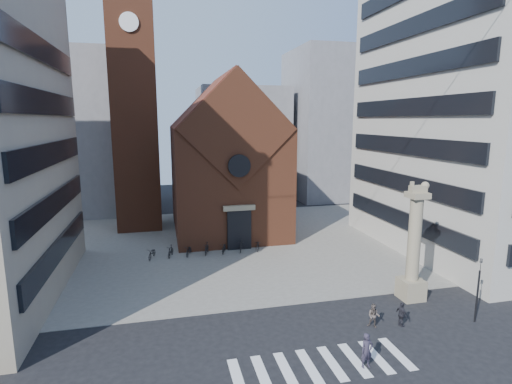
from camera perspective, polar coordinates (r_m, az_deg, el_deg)
ground at (r=25.63m, az=5.33°, el=-19.90°), size 120.00×120.00×0.00m
piazza at (r=42.58m, az=-2.94°, el=-7.29°), size 46.00×30.00×0.05m
zebra_crossing at (r=23.42m, az=9.27°, el=-23.18°), size 10.20×3.20×0.01m
church at (r=46.80m, az=-4.39°, el=4.27°), size 12.00×16.65×18.00m
campanile at (r=49.08m, az=-17.02°, el=13.20°), size 5.50×5.50×31.20m
building_right at (r=45.54m, az=30.90°, el=12.81°), size 18.00×22.00×32.00m
bg_block_left at (r=62.27m, az=-25.42°, el=7.59°), size 16.00×14.00×22.00m
bg_block_mid at (r=67.37m, az=-2.03°, el=6.99°), size 14.00×12.00×18.00m
bg_block_right at (r=69.42m, az=11.70°, el=9.36°), size 16.00×14.00×24.00m
lion_column at (r=31.00m, az=21.57°, el=-8.14°), size 1.63×1.60×8.68m
traffic_light at (r=29.69m, az=29.14°, el=-11.96°), size 0.13×0.16×4.30m
pedestrian_0 at (r=23.25m, az=15.54°, el=-20.99°), size 0.74×0.54×1.89m
pedestrian_1 at (r=27.17m, az=16.47°, el=-16.61°), size 0.95×0.92×1.54m
pedestrian_2 at (r=27.82m, az=20.08°, el=-16.12°), size 0.52×0.97×1.58m
scooter_0 at (r=39.09m, az=-14.62°, el=-8.44°), size 1.15×1.98×0.98m
scooter_1 at (r=39.06m, az=-12.10°, el=-8.27°), size 1.00×1.89×1.09m
scooter_2 at (r=39.14m, az=-9.58°, el=-8.22°), size 1.15×1.98×0.98m
scooter_3 at (r=39.25m, az=-7.07°, el=-8.02°), size 1.00×1.89×1.09m
scooter_4 at (r=39.48m, az=-4.59°, el=-7.94°), size 1.15×1.98×0.98m
scooter_5 at (r=39.74m, az=-2.14°, el=-7.71°), size 1.00×1.89×1.09m
scooter_6 at (r=40.11m, az=0.27°, el=-7.61°), size 1.15×1.98×0.98m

